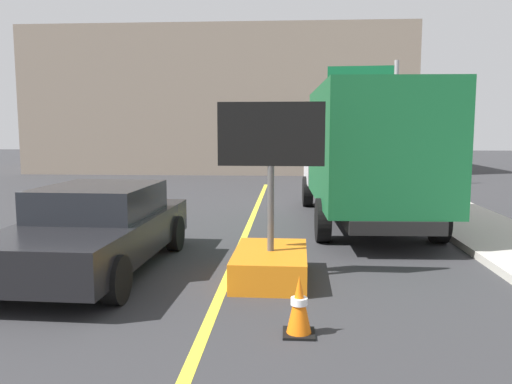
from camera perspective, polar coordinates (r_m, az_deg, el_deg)
name	(u,v)px	position (r m, az deg, el deg)	size (l,w,h in m)	color
arrow_board_trailer	(271,249)	(7.92, 1.62, -6.29)	(1.60, 1.82, 2.70)	orange
box_truck	(364,151)	(12.69, 11.93, 4.42)	(2.78, 7.74, 3.22)	black
pickup_car	(96,228)	(8.77, -17.29, -3.86)	(2.19, 4.68, 1.38)	black
highway_guide_sign	(375,101)	(21.38, 13.11, 9.82)	(2.78, 0.32, 5.00)	gray
far_building_block	(225,104)	(30.30, -3.48, 9.68)	(19.92, 9.25, 7.46)	gray
traffic_cone_mid_lane	(299,306)	(5.90, 4.80, -12.47)	(0.36, 0.36, 0.68)	black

